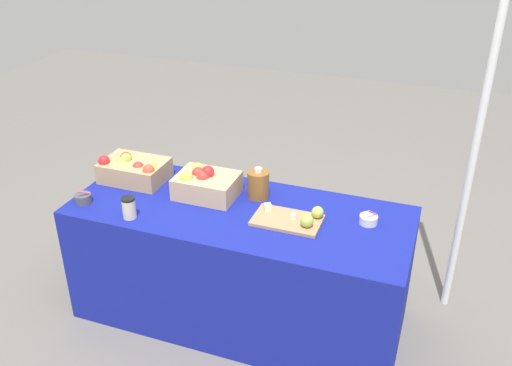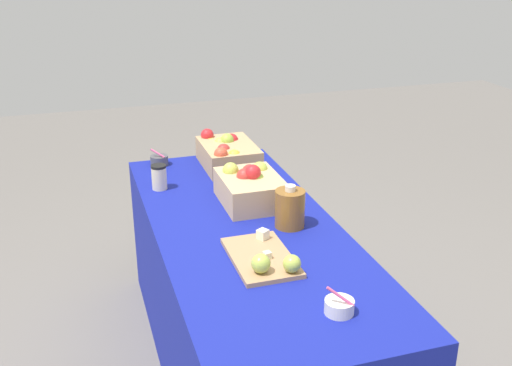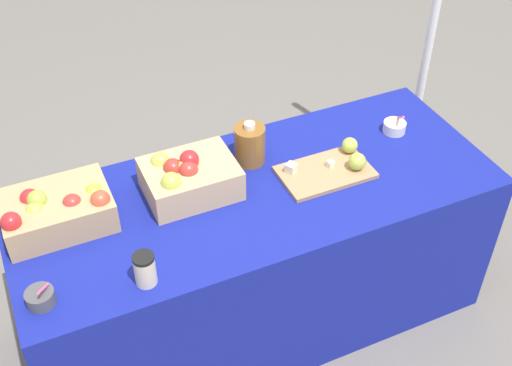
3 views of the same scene
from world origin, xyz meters
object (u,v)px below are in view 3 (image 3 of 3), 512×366
Objects in this scene: cutting_board_front at (333,167)px; cider_jug at (250,144)px; coffee_cup at (145,269)px; sample_bowl_near at (40,298)px; apple_crate_left at (56,210)px; tent_pole at (435,12)px; sample_bowl_mid at (395,127)px; apple_crate_middle at (188,177)px.

cutting_board_front is 1.98× the size of cider_jug.
coffee_cup reaches higher than cutting_board_front.
cider_jug is (-0.27, 0.20, 0.06)m from cutting_board_front.
cider_jug is at bearing 23.85° from sample_bowl_near.
cider_jug reaches higher than coffee_cup.
cutting_board_front is 0.89m from coffee_cup.
apple_crate_left is 1.05× the size of cutting_board_front.
tent_pole reaches higher than cutting_board_front.
tent_pole is (1.12, 0.36, 0.19)m from cider_jug.
sample_bowl_near is at bearing -170.26° from cutting_board_front.
cutting_board_front is at bearing -36.12° from cider_jug.
coffee_cup reaches higher than sample_bowl_mid.
sample_bowl_mid is 0.89× the size of coffee_cup.
apple_crate_left is 0.49m from apple_crate_middle.
cider_jug is (-0.65, 0.07, 0.06)m from sample_bowl_mid.
sample_bowl_mid is (1.56, 0.33, -0.00)m from sample_bowl_near.
apple_crate_left is at bearing -175.65° from cider_jug.
tent_pole is (1.70, 0.82, 0.21)m from coffee_cup.
apple_crate_left is 0.19× the size of tent_pole.
tent_pole reaches higher than sample_bowl_near.
apple_crate_middle is 2.84× the size of coffee_cup.
cider_jug is (0.91, 0.40, 0.06)m from sample_bowl_near.
coffee_cup is at bearing -127.36° from apple_crate_middle.
coffee_cup is (0.21, -0.39, -0.01)m from apple_crate_left.
sample_bowl_near is 2.18m from tent_pole.
apple_crate_left reaches higher than coffee_cup.
tent_pole is (0.47, 0.44, 0.25)m from sample_bowl_mid.
cutting_board_front is at bearing 16.73° from coffee_cup.
coffee_cup is at bearing -162.63° from sample_bowl_mid.
apple_crate_middle reaches higher than sample_bowl_mid.
cutting_board_front is (1.06, -0.14, -0.05)m from apple_crate_left.
apple_crate_left is 2.07× the size of cider_jug.
tent_pole is at bearing 42.55° from sample_bowl_mid.
apple_crate_left is 3.96× the size of sample_bowl_near.
apple_crate_middle is 0.31m from cider_jug.
cutting_board_front is 2.99× the size of coffee_cup.
coffee_cup is at bearing -163.27° from cutting_board_front.
cider_jug is (0.78, 0.06, 0.01)m from apple_crate_left.
coffee_cup is 1.90m from tent_pole.
coffee_cup reaches higher than sample_bowl_near.
cutting_board_front is 1.20m from sample_bowl_near.
apple_crate_middle is 0.95× the size of cutting_board_front.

